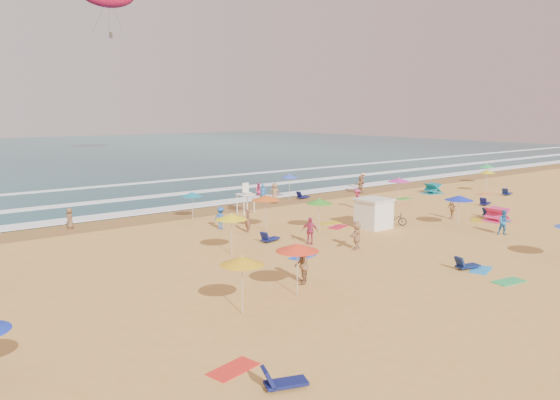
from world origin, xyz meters
TOP-DOWN VIEW (x-y plane):
  - ground at (0.00, 0.00)m, footprint 220.00×220.00m
  - ocean at (0.00, 84.00)m, footprint 220.00×140.00m
  - wet_sand at (0.00, 12.50)m, footprint 220.00×220.00m
  - surf_foam at (0.00, 21.32)m, footprint 200.00×18.70m
  - cabana at (2.86, -0.60)m, footprint 2.00×2.00m
  - cabana_roof at (2.86, -0.60)m, footprint 2.20×2.20m
  - bicycle at (4.76, -0.90)m, footprint 1.52×1.84m
  - lifeguard_stand at (-1.12, 9.72)m, footprint 1.20×1.20m
  - beach_umbrellas at (-0.14, -0.68)m, footprint 56.42×27.79m
  - loungers at (2.06, -2.68)m, footprint 50.50×27.90m
  - towels at (1.75, -3.34)m, footprint 42.17×20.78m
  - popup_tents at (16.05, 1.18)m, footprint 9.92×13.44m
  - beachgoers at (0.53, 4.04)m, footprint 45.78×24.34m

SIDE VIEW (x-z plane):
  - ground at x=0.00m, z-range 0.00..0.00m
  - ocean at x=0.00m, z-range -0.09..0.09m
  - wet_sand at x=0.00m, z-range 0.01..0.01m
  - towels at x=1.75m, z-range 0.00..0.03m
  - surf_foam at x=0.00m, z-range 0.08..0.12m
  - loungers at x=2.06m, z-range 0.00..0.34m
  - bicycle at x=4.76m, z-range 0.00..0.95m
  - popup_tents at x=16.05m, z-range 0.00..1.20m
  - beachgoers at x=0.53m, z-range -0.21..1.92m
  - cabana at x=2.86m, z-range 0.00..2.00m
  - lifeguard_stand at x=-1.12m, z-range 0.00..2.10m
  - cabana_roof at x=2.86m, z-range 2.00..2.12m
  - beach_umbrellas at x=-0.14m, z-range 1.79..2.54m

